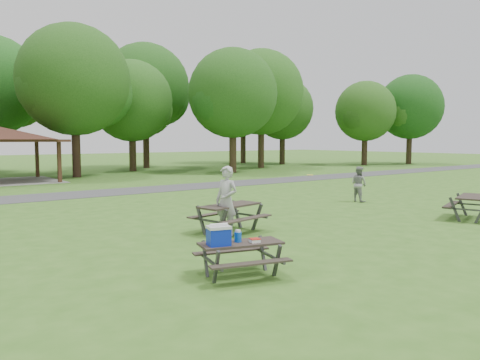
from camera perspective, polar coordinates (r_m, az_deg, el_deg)
name	(u,v)px	position (r m, az deg, el deg)	size (l,w,h in m)	color
ground	(298,237)	(13.44, 7.04, -6.95)	(160.00, 160.00, 0.00)	#37671D
asphalt_path	(108,192)	(25.28, -15.77, -1.46)	(120.00, 3.20, 0.02)	#3F3F41
tree_row_e	(75,83)	(36.43, -19.42, 11.04)	(8.40, 8.00, 11.02)	black
tree_row_f	(133,103)	(41.78, -12.97, 9.08)	(7.35, 7.00, 9.55)	black
tree_row_g	(233,96)	(39.27, -0.80, 10.20)	(7.77, 7.40, 10.25)	#312316
tree_row_h	(262,95)	(45.78, 2.68, 10.33)	(8.61, 8.20, 11.37)	#312316
tree_row_i	(283,111)	(52.26, 5.26, 8.42)	(7.14, 6.80, 9.52)	black
tree_row_j	(366,113)	(52.26, 15.06, 7.89)	(6.72, 6.40, 8.96)	black
tree_deep_c	(146,90)	(46.35, -11.38, 10.69)	(8.82, 8.40, 11.90)	#331F16
tree_deep_d	(244,102)	(54.48, 0.46, 9.48)	(8.40, 8.00, 11.27)	black
tree_flank_right	(410,109)	(56.33, 20.07, 8.14)	(7.56, 7.20, 9.97)	black
picnic_table_near	(234,245)	(9.42, -0.75, -7.93)	(1.97, 1.74, 1.16)	#2B231F
picnic_table_middle	(230,211)	(13.92, -1.26, -3.81)	(2.27, 1.96, 0.87)	#2B241F
picnic_table_far	(471,201)	(18.08, 26.38, -2.36)	(2.34, 2.10, 0.84)	#2A231E
frisbee_in_flight	(310,175)	(17.40, 8.53, 0.62)	(0.30, 0.30, 0.02)	yellow
frisbee_thrower	(227,201)	(13.46, -1.66, -2.55)	(0.73, 0.48, 2.01)	#ACACAF
frisbee_catcher	(359,184)	(21.36, 14.28, -0.49)	(0.77, 0.60, 1.58)	gray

